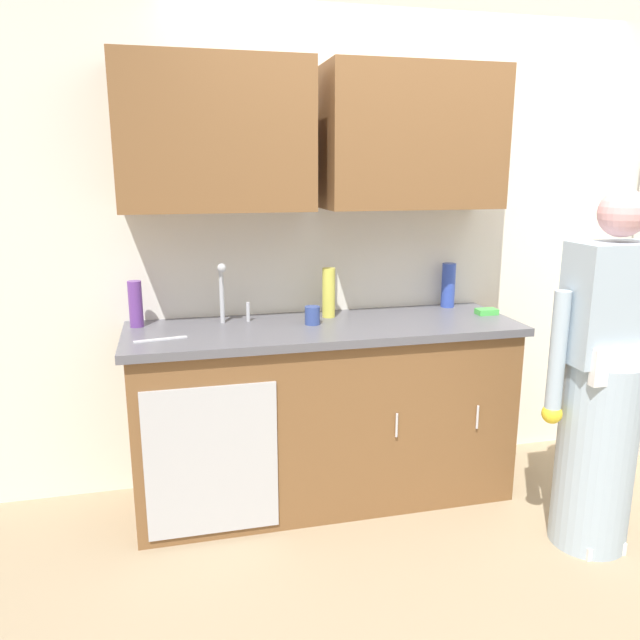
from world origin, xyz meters
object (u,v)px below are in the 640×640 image
(sink, at_px, (234,332))
(bottle_cleaner_spray, at_px, (329,293))
(sponge, at_px, (487,312))
(bottle_soap, at_px, (448,285))
(knife_on_counter, at_px, (160,339))
(person_at_sink, at_px, (601,402))
(cup_by_sink, at_px, (312,315))
(bottle_dish_liquid, at_px, (136,304))

(sink, height_order, bottle_cleaner_spray, sink)
(bottle_cleaner_spray, relative_size, sponge, 2.36)
(sink, relative_size, bottle_soap, 2.02)
(sink, xyz_separation_m, knife_on_counter, (-0.34, -0.12, 0.02))
(person_at_sink, xyz_separation_m, cup_by_sink, (-1.15, 0.72, 0.29))
(cup_by_sink, bearing_deg, bottle_soap, 14.69)
(bottle_soap, xyz_separation_m, cup_by_sink, (-0.84, -0.22, -0.08))
(bottle_dish_liquid, height_order, cup_by_sink, bottle_dish_liquid)
(person_at_sink, distance_m, knife_on_counter, 2.00)
(bottle_cleaner_spray, xyz_separation_m, cup_by_sink, (-0.12, -0.14, -0.08))
(bottle_soap, xyz_separation_m, bottle_dish_liquid, (-1.69, -0.06, -0.01))
(bottle_cleaner_spray, relative_size, bottle_dish_liquid, 1.14)
(bottle_soap, height_order, cup_by_sink, bottle_soap)
(bottle_cleaner_spray, height_order, bottle_dish_liquid, bottle_cleaner_spray)
(cup_by_sink, height_order, sponge, cup_by_sink)
(sponge, bearing_deg, bottle_cleaner_spray, 170.31)
(knife_on_counter, bearing_deg, person_at_sink, 152.58)
(sink, height_order, sponge, sink)
(bottle_soap, distance_m, knife_on_counter, 1.62)
(bottle_soap, xyz_separation_m, sponge, (0.12, -0.23, -0.11))
(bottle_cleaner_spray, xyz_separation_m, sponge, (0.84, -0.14, -0.11))
(sink, xyz_separation_m, bottle_soap, (1.23, 0.22, 0.14))
(sink, relative_size, knife_on_counter, 2.08)
(cup_by_sink, bearing_deg, knife_on_counter, -170.49)
(cup_by_sink, bearing_deg, person_at_sink, -32.05)
(sink, height_order, person_at_sink, person_at_sink)
(sponge, bearing_deg, knife_on_counter, -176.07)
(bottle_cleaner_spray, xyz_separation_m, bottle_dish_liquid, (-0.97, 0.02, -0.02))
(person_at_sink, height_order, bottle_soap, person_at_sink)
(bottle_cleaner_spray, bearing_deg, sponge, -9.69)
(person_at_sink, bearing_deg, bottle_soap, 108.56)
(person_at_sink, height_order, cup_by_sink, person_at_sink)
(bottle_soap, relative_size, bottle_dish_liquid, 1.09)
(sink, bearing_deg, bottle_soap, 10.28)
(bottle_cleaner_spray, bearing_deg, bottle_soap, 6.61)
(person_at_sink, distance_m, sponge, 0.78)
(cup_by_sink, xyz_separation_m, sponge, (0.96, -0.01, -0.03))
(bottle_soap, bearing_deg, person_at_sink, -71.44)
(person_at_sink, bearing_deg, sponge, 105.14)
(bottle_cleaner_spray, xyz_separation_m, knife_on_counter, (-0.86, -0.26, -0.13))
(bottle_dish_liquid, relative_size, knife_on_counter, 0.95)
(bottle_dish_liquid, bearing_deg, bottle_soap, 2.05)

